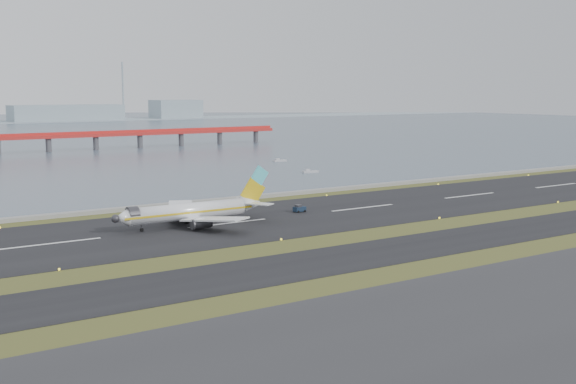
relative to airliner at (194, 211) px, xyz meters
name	(u,v)px	position (x,y,z in m)	size (l,w,h in m)	color
ground	(302,247)	(7.77, -31.63, -3.46)	(1000.00, 1000.00, 0.00)	#364418
apron_strip	(538,321)	(7.77, -86.63, -3.41)	(1000.00, 50.00, 0.10)	#2C2C2E
taxiway_strip	(340,259)	(7.77, -43.63, -3.41)	(1000.00, 18.00, 0.10)	black
runway_strip	(228,223)	(7.77, -1.63, -3.41)	(1000.00, 45.00, 0.10)	black
seawall	(173,204)	(7.77, 28.37, -2.96)	(1000.00, 2.50, 1.00)	gray
red_pier	(48,137)	(27.77, 218.37, 3.82)	(260.00, 5.00, 10.20)	red
airliner	(194,211)	(0.00, 0.00, 0.00)	(38.52, 32.89, 12.80)	white
pushback_tug	(299,209)	(30.22, 2.03, -2.51)	(3.20, 2.05, 1.96)	#142338
workboat_near	(310,172)	(83.28, 72.28, -3.00)	(6.20, 2.81, 1.45)	#B5B5BA
workboat_far	(280,161)	(96.93, 114.22, -3.00)	(6.07, 2.27, 1.45)	#B5B5BA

